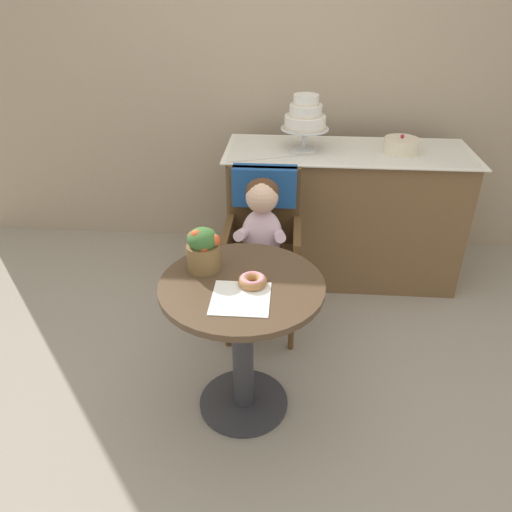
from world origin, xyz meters
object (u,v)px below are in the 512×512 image
(cafe_table, at_px, (242,322))
(round_layer_cake, at_px, (401,145))
(flower_vase, at_px, (203,248))
(seated_child, at_px, (261,233))
(tiered_cake_stand, at_px, (305,117))
(wicker_chair, at_px, (263,226))
(donut_front, at_px, (253,280))

(cafe_table, distance_m, round_layer_cake, 1.61)
(flower_vase, bearing_deg, round_layer_cake, 48.34)
(flower_vase, bearing_deg, seated_child, 63.37)
(tiered_cake_stand, xyz_separation_m, round_layer_cake, (0.60, -0.02, -0.16))
(cafe_table, relative_size, round_layer_cake, 3.38)
(wicker_chair, bearing_deg, flower_vase, -112.23)
(flower_vase, relative_size, tiered_cake_stand, 0.59)
(cafe_table, distance_m, seated_child, 0.59)
(seated_child, bearing_deg, tiered_cake_stand, 73.57)
(wicker_chair, relative_size, round_layer_cake, 4.49)
(wicker_chair, distance_m, round_layer_cake, 1.04)
(seated_child, height_order, donut_front, seated_child)
(seated_child, bearing_deg, cafe_table, -94.84)
(tiered_cake_stand, bearing_deg, flower_vase, -110.47)
(seated_child, distance_m, flower_vase, 0.53)
(cafe_table, bearing_deg, donut_front, -16.54)
(flower_vase, xyz_separation_m, round_layer_cake, (1.04, 1.17, 0.12))
(cafe_table, xyz_separation_m, donut_front, (0.05, -0.01, 0.24))
(wicker_chair, bearing_deg, seated_child, -91.76)
(seated_child, relative_size, donut_front, 5.91)
(cafe_table, xyz_separation_m, round_layer_cake, (0.86, 1.28, 0.44))
(flower_vase, bearing_deg, wicker_chair, 69.53)
(wicker_chair, xyz_separation_m, seated_child, (0.00, -0.16, 0.04))
(cafe_table, height_order, seated_child, seated_child)
(donut_front, distance_m, flower_vase, 0.27)
(cafe_table, distance_m, tiered_cake_stand, 1.45)
(tiered_cake_stand, relative_size, round_layer_cake, 1.60)
(wicker_chair, bearing_deg, donut_front, -91.71)
(wicker_chair, height_order, seated_child, seated_child)
(donut_front, height_order, tiered_cake_stand, tiered_cake_stand)
(donut_front, bearing_deg, cafe_table, 163.46)
(flower_vase, distance_m, round_layer_cake, 1.58)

